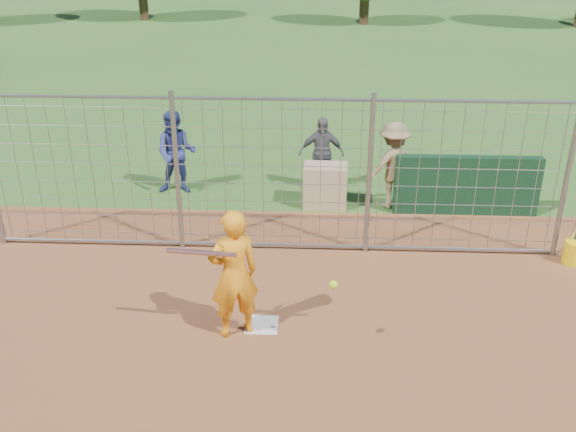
# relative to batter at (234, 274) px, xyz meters

# --- Properties ---
(ground) EXTENTS (100.00, 100.00, 0.00)m
(ground) POSITION_rel_batter_xyz_m (0.32, 0.38, -0.87)
(ground) COLOR #2D591E
(ground) RESTS_ON ground
(home_plate) EXTENTS (0.43, 0.43, 0.02)m
(home_plate) POSITION_rel_batter_xyz_m (0.32, 0.18, -0.86)
(home_plate) COLOR silver
(home_plate) RESTS_ON ground
(dugout_wall) EXTENTS (2.60, 0.20, 1.10)m
(dugout_wall) POSITION_rel_batter_xyz_m (3.72, 3.98, -0.32)
(dugout_wall) COLOR #11381E
(dugout_wall) RESTS_ON ground
(batter) EXTENTS (0.75, 0.64, 1.75)m
(batter) POSITION_rel_batter_xyz_m (0.00, 0.00, 0.00)
(batter) COLOR orange
(batter) RESTS_ON ground
(bystander_a) EXTENTS (0.82, 0.65, 1.64)m
(bystander_a) POSITION_rel_batter_xyz_m (-1.72, 4.75, -0.05)
(bystander_a) COLOR navy
(bystander_a) RESTS_ON ground
(bystander_b) EXTENTS (0.90, 0.40, 1.51)m
(bystander_b) POSITION_rel_batter_xyz_m (1.09, 4.99, -0.12)
(bystander_b) COLOR #57565B
(bystander_b) RESTS_ON ground
(bystander_c) EXTENTS (1.21, 1.00, 1.63)m
(bystander_c) POSITION_rel_batter_xyz_m (2.41, 4.23, -0.06)
(bystander_c) COLOR olive
(bystander_c) RESTS_ON ground
(equipment_bin) EXTENTS (0.82, 0.58, 0.80)m
(equipment_bin) POSITION_rel_batter_xyz_m (1.17, 4.23, -0.47)
(equipment_bin) COLOR tan
(equipment_bin) RESTS_ON ground
(equipment_in_play) EXTENTS (2.07, 0.34, 0.36)m
(equipment_in_play) POSITION_rel_batter_xyz_m (0.03, -0.24, 0.33)
(equipment_in_play) COLOR silver
(equipment_in_play) RESTS_ON ground
(bucket_with_bats) EXTENTS (0.34, 0.36, 0.97)m
(bucket_with_bats) POSITION_rel_batter_xyz_m (5.06, 2.14, -0.63)
(bucket_with_bats) COLOR yellow
(bucket_with_bats) RESTS_ON ground
(backstop_fence) EXTENTS (9.08, 0.08, 2.60)m
(backstop_fence) POSITION_rel_batter_xyz_m (0.32, 2.38, 0.39)
(backstop_fence) COLOR gray
(backstop_fence) RESTS_ON ground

